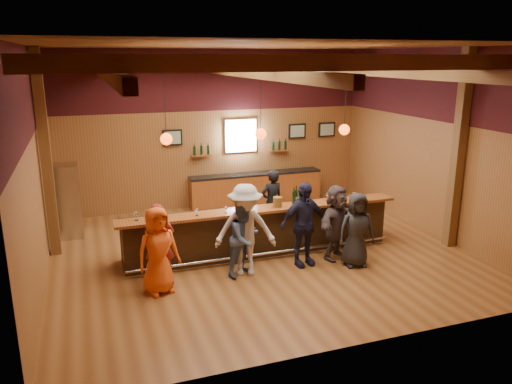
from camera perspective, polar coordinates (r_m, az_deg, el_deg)
room at (r=10.62m, az=0.44°, el=9.42°), size 9.04×9.00×4.52m
bar_counter at (r=11.30m, az=0.33°, el=-4.24°), size 6.30×1.07×1.11m
back_bar_cabinet at (r=14.91m, az=0.01°, el=0.41°), size 4.00×0.52×0.95m
window at (r=14.68m, az=-1.77°, el=6.45°), size 0.95×0.09×0.95m
framed_pictures at (r=14.94m, az=1.43°, el=6.80°), size 5.35×0.05×0.45m
wine_shelves at (r=14.69m, az=-1.68°, el=4.75°), size 3.00×0.18×0.30m
pendant_lights at (r=10.63m, az=0.54°, el=6.68°), size 4.24×0.24×1.37m
stainless_fridge at (r=12.95m, az=-20.95°, el=-0.97°), size 0.70×0.70×1.80m
customer_orange at (r=9.43m, az=-11.13°, el=-6.57°), size 0.93×0.73×1.66m
customer_redvest at (r=9.86m, az=-10.95°, el=-5.84°), size 0.63×0.46×1.58m
customer_denim at (r=10.03m, az=-1.36°, el=-5.28°), size 0.95×0.89×1.55m
customer_white at (r=9.98m, az=-1.23°, el=-4.36°), size 1.36×0.99×1.89m
customer_navy at (r=10.47m, az=5.43°, el=-3.71°), size 1.10×0.56×1.80m
customer_brown at (r=10.96m, az=9.18°, el=-3.40°), size 1.56×1.20×1.65m
customer_dark at (r=10.65m, az=11.41°, el=-4.25°), size 0.85×0.62×1.58m
bartender at (r=12.27m, az=1.83°, el=-1.20°), size 0.66×0.49×1.64m
ice_bucket at (r=10.89m, az=2.48°, el=-1.15°), size 0.20×0.20×0.22m
bottle_a at (r=11.22m, az=4.61°, el=-0.47°), size 0.08×0.08×0.39m
bottle_b at (r=11.16m, az=4.35°, el=-0.61°), size 0.08×0.08×0.36m
glass_a at (r=10.26m, az=-13.52°, el=-2.46°), size 0.08×0.08×0.19m
glass_b at (r=10.18m, az=-10.81°, el=-2.39°), size 0.09×0.09×0.20m
glass_c at (r=10.34m, az=-6.78°, el=-2.10°), size 0.07×0.07×0.16m
glass_d at (r=10.43m, az=-3.45°, el=-1.86°), size 0.07×0.07×0.16m
glass_e at (r=10.80m, az=-0.40°, el=-1.12°), size 0.09×0.09×0.19m
glass_f at (r=11.13m, az=4.73°, el=-0.79°), size 0.07×0.07×0.17m
glass_g at (r=11.46m, az=8.16°, el=-0.34°), size 0.08×0.08×0.18m
glass_h at (r=11.67m, az=11.14°, el=-0.23°), size 0.08×0.08×0.18m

